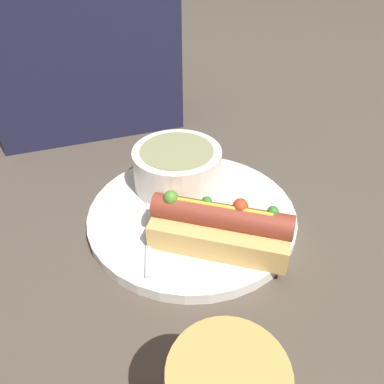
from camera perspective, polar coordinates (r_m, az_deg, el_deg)
The scene contains 5 objects.
ground_plane at distance 0.50m, azimuth 0.00°, elevation -4.15°, with size 4.00×4.00×0.00m, color #4C4238.
dinner_plate at distance 0.50m, azimuth 0.00°, elevation -3.50°, with size 0.27×0.27×0.02m.
hot_dog at distance 0.44m, azimuth 4.34°, elevation -5.24°, with size 0.17×0.15×0.06m.
soup_bowl at distance 0.52m, azimuth -2.25°, elevation 3.93°, with size 0.12×0.12×0.06m.
spoon at distance 0.50m, azimuth -6.60°, elevation -2.13°, with size 0.05×0.16×0.01m.
Camera 1 is at (-0.13, -0.35, 0.33)m, focal length 35.00 mm.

